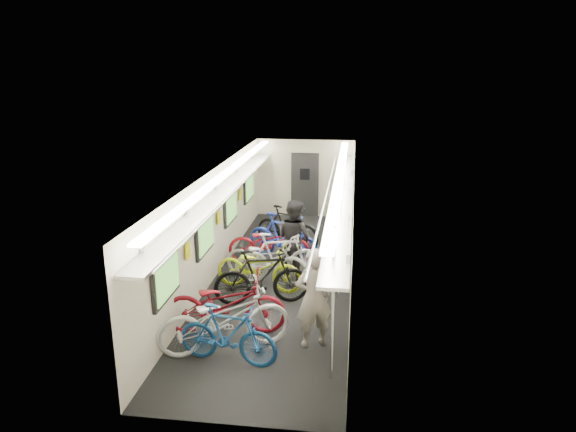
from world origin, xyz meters
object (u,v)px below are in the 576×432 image
(passenger_mid, at_px, (294,238))
(bicycle_1, at_px, (227,335))
(passenger_near, at_px, (314,298))
(backpack, at_px, (322,263))
(bicycle_0, at_px, (225,319))

(passenger_mid, bearing_deg, bicycle_1, 117.65)
(passenger_near, bearing_deg, bicycle_1, 3.45)
(passenger_mid, relative_size, backpack, 4.59)
(bicycle_0, xyz_separation_m, passenger_near, (1.41, 0.35, 0.29))
(backpack, bearing_deg, bicycle_1, -117.65)
(bicycle_0, distance_m, passenger_mid, 3.41)
(bicycle_0, xyz_separation_m, passenger_mid, (0.74, 3.32, 0.30))
(passenger_near, xyz_separation_m, backpack, (0.11, 0.50, 0.42))
(bicycle_1, bearing_deg, passenger_mid, -0.36)
(bicycle_0, height_order, passenger_near, passenger_near)
(passenger_near, distance_m, passenger_mid, 3.04)
(passenger_mid, height_order, backpack, passenger_mid)
(bicycle_1, bearing_deg, backpack, -39.92)
(passenger_near, bearing_deg, bicycle_0, -11.55)
(backpack, bearing_deg, passenger_near, -80.69)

